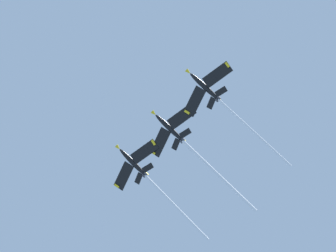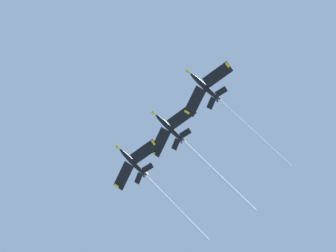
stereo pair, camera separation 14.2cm
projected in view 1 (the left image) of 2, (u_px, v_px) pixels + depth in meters
The scene contains 3 objects.
jet_inner_left at pixel (216, 97), 172.15m from camera, with size 37.97×19.94×19.80m.
jet_centre at pixel (187, 145), 175.71m from camera, with size 39.51×19.93×20.56m.
jet_inner_right at pixel (143, 173), 180.36m from camera, with size 36.89×19.94×19.85m.
Camera 1 is at (34.85, 47.58, 1.69)m, focal length 61.76 mm.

